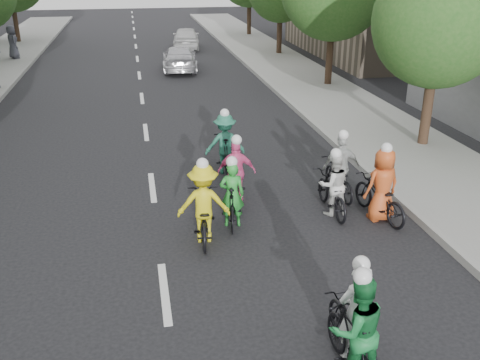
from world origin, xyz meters
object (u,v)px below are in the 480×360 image
object	(u,v)px
cyclist_7	(225,148)
cyclist_5	(231,200)
cyclist_0	(353,323)
cyclist_1	(355,337)
cyclist_2	(203,210)
spectator_2	(13,42)
cyclist_3	(236,177)
cyclist_4	(380,192)
cyclist_6	(332,190)
cyclist_8	(340,174)
follow_car_lead	(180,58)
follow_car_trail	(186,38)

from	to	relation	value
cyclist_7	cyclist_5	bearing A→B (deg)	85.89
cyclist_0	cyclist_1	xyz separation A→B (m)	(-0.18, -0.47, 0.14)
cyclist_2	spectator_2	xyz separation A→B (m)	(-8.15, 23.77, 0.40)
cyclist_2	cyclist_7	distance (m)	3.99
cyclist_3	cyclist_5	xyz separation A→B (m)	(-0.34, -1.21, -0.06)
cyclist_4	cyclist_6	world-z (taller)	cyclist_4
spectator_2	cyclist_2	bearing A→B (deg)	175.13
cyclist_2	cyclist_3	xyz separation A→B (m)	(1.07, 1.80, -0.05)
cyclist_4	cyclist_8	distance (m)	1.47
cyclist_1	cyclist_4	size ratio (longest dim) A/B	0.93
cyclist_8	spectator_2	world-z (taller)	spectator_2
cyclist_3	cyclist_8	bearing A→B (deg)	-174.82
cyclist_0	cyclist_7	world-z (taller)	cyclist_7
cyclist_5	follow_car_lead	size ratio (longest dim) A/B	0.39
follow_car_trail	cyclist_5	bearing A→B (deg)	92.63
cyclist_6	cyclist_5	bearing A→B (deg)	2.84
follow_car_trail	cyclist_6	bearing A→B (deg)	98.14
cyclist_3	cyclist_5	distance (m)	1.26
spectator_2	cyclist_5	bearing A→B (deg)	177.14
cyclist_2	cyclist_7	xyz separation A→B (m)	(1.12, 3.82, 0.03)
cyclist_0	cyclist_2	xyz separation A→B (m)	(-1.77, 4.11, 0.13)
cyclist_6	cyclist_1	bearing A→B (deg)	73.25
cyclist_1	follow_car_lead	distance (m)	23.67
cyclist_0	cyclist_3	distance (m)	5.95
cyclist_7	follow_car_lead	distance (m)	15.26
cyclist_7	spectator_2	world-z (taller)	spectator_2
cyclist_3	follow_car_lead	size ratio (longest dim) A/B	0.40
cyclist_1	spectator_2	xyz separation A→B (m)	(-9.73, 28.35, 0.39)
spectator_2	follow_car_trail	bearing A→B (deg)	-99.88
cyclist_2	cyclist_5	bearing A→B (deg)	-134.14
cyclist_2	cyclist_3	size ratio (longest dim) A/B	1.12
cyclist_1	cyclist_5	xyz separation A→B (m)	(-0.86, 5.17, -0.12)
cyclist_5	follow_car_lead	xyz separation A→B (m)	(0.51, 18.50, 0.05)
follow_car_trail	spectator_2	distance (m)	10.81
cyclist_7	follow_car_trail	size ratio (longest dim) A/B	0.44
spectator_2	cyclist_6	bearing A→B (deg)	-177.61
cyclist_2	cyclist_5	xyz separation A→B (m)	(0.72, 0.59, -0.11)
cyclist_4	cyclist_5	bearing A→B (deg)	-17.49
cyclist_5	spectator_2	size ratio (longest dim) A/B	0.90
cyclist_6	cyclist_7	size ratio (longest dim) A/B	0.99
cyclist_0	cyclist_4	distance (m)	4.95
cyclist_3	cyclist_5	world-z (taller)	cyclist_3
cyclist_4	follow_car_lead	world-z (taller)	cyclist_4
cyclist_0	cyclist_5	size ratio (longest dim) A/B	1.04
cyclist_7	follow_car_trail	distance (m)	22.58
cyclist_0	spectator_2	size ratio (longest dim) A/B	0.93
cyclist_4	cyclist_5	size ratio (longest dim) A/B	1.18
cyclist_3	cyclist_8	xyz separation A→B (m)	(2.66, -0.20, -0.03)
cyclist_6	spectator_2	size ratio (longest dim) A/B	0.98
cyclist_1	cyclist_3	distance (m)	6.40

